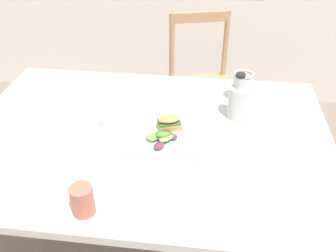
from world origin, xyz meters
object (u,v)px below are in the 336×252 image
Objects in this scene: plate_lunch at (167,135)px; mason_jar_iced_tea at (242,88)px; dining_table at (147,157)px; bottle_cold_brew at (237,103)px; sandwich_half_front at (169,122)px; chair_wooden_far at (202,86)px; fork_on_napkin at (97,133)px; cup_extra_side at (82,200)px.

plate_lunch is 0.42m from mason_jar_iced_tea.
bottle_cold_brew is (0.34, 0.16, 0.17)m from dining_table.
sandwich_half_front is at bearing 21.94° from dining_table.
chair_wooden_far is 3.42× the size of plate_lunch.
chair_wooden_far is at bearing 79.28° from dining_table.
mason_jar_iced_tea is (0.36, 0.30, 0.17)m from dining_table.
fork_on_napkin is (-0.36, -0.97, 0.30)m from chair_wooden_far.
cup_extra_side is (-0.47, -0.70, -0.01)m from mason_jar_iced_tea.
dining_table is at bearing -154.14° from bottle_cold_brew.
plate_lunch is at bearing -132.99° from mason_jar_iced_tea.
mason_jar_iced_tea reaches higher than fork_on_napkin.
dining_table is 0.98m from chair_wooden_far.
plate_lunch is 0.05m from sandwich_half_front.
mason_jar_iced_tea reaches higher than cup_extra_side.
mason_jar_iced_tea is at bearing 79.48° from bottle_cold_brew.
fork_on_napkin is 0.63m from mason_jar_iced_tea.
dining_table is 5.41× the size of plate_lunch.
sandwich_half_front is at bearing 65.90° from cup_extra_side.
bottle_cold_brew reaches higher than mason_jar_iced_tea.
fork_on_napkin is at bearing -110.59° from chair_wooden_far.
bottle_cold_brew is (0.26, 0.17, 0.06)m from plate_lunch.
chair_wooden_far is at bearing 77.85° from cup_extra_side.
cup_extra_side is (-0.19, -0.43, 0.01)m from sandwich_half_front.
sandwich_half_front is at bearing 11.52° from fork_on_napkin.
fork_on_napkin is at bearing -149.70° from mason_jar_iced_tea.
cup_extra_side reaches higher than fork_on_napkin.
mason_jar_iced_tea is (0.28, 0.26, 0.02)m from sandwich_half_front.
dining_table is at bearing 74.54° from cup_extra_side.
bottle_cold_brew is (0.16, -0.78, 0.36)m from chair_wooden_far.
cup_extra_side is at bearing -105.46° from dining_table.
bottle_cold_brew is (0.25, 0.13, 0.03)m from sandwich_half_front.
bottle_cold_brew is at bearing 19.46° from fork_on_napkin.
chair_wooden_far is 1.42m from cup_extra_side.
bottle_cold_brew is at bearing 33.18° from plate_lunch.
bottle_cold_brew is at bearing 51.58° from cup_extra_side.
fork_on_napkin is at bearing 100.93° from cup_extra_side.
dining_table is 14.77× the size of cup_extra_side.
sandwich_half_front is at bearing -136.44° from mason_jar_iced_tea.
mason_jar_iced_tea is 1.39× the size of cup_extra_side.
mason_jar_iced_tea is at bearing 55.95° from cup_extra_side.
chair_wooden_far is 4.57× the size of bottle_cold_brew.
chair_wooden_far is at bearing 69.41° from fork_on_napkin.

